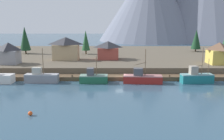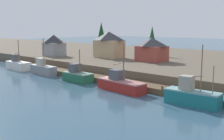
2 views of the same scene
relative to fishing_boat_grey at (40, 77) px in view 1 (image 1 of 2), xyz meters
name	(u,v)px [view 1 (image 1 of 2)]	position (x,y,z in m)	size (l,w,h in m)	color
ground_plane	(118,68)	(19.14, 21.34, -1.76)	(400.00, 400.00, 1.00)	#335166
dock	(120,77)	(19.14, 3.33, -0.76)	(80.00, 4.00, 1.60)	brown
shoreline_bank	(117,57)	(19.14, 33.34, -0.01)	(400.00, 56.00, 2.50)	brown
mountain_west_peak	(149,2)	(44.13, 127.27, 26.48)	(72.87, 72.87, 55.48)	slate
fishing_boat_grey	(40,77)	(0.00, 0.00, 0.00)	(8.00, 2.47, 8.27)	gray
fishing_boat_green	(92,78)	(12.51, -0.21, -0.06)	(6.62, 2.83, 6.49)	#1E5B3D
fishing_boat_red	(141,78)	(24.12, -0.45, -0.06)	(9.27, 3.33, 8.17)	maroon
fishing_boat_teal	(195,77)	(37.11, -0.29, 0.08)	(7.68, 3.00, 8.50)	#196B70
house_tan	(65,48)	(2.57, 19.33, 4.85)	(8.20, 4.86, 7.08)	tan
house_red	(107,50)	(15.72, 20.67, 4.16)	(6.78, 5.73, 5.73)	#9E4238
house_yellow	(218,53)	(47.25, 11.92, 4.37)	(5.80, 6.05, 6.13)	gold
house_grey	(8,53)	(-12.29, 11.91, 4.35)	(5.68, 4.94, 6.09)	gray
conifer_near_left	(224,43)	(54.42, 24.27, 6.09)	(2.72, 2.72, 8.27)	#4C3823
conifer_near_right	(195,39)	(50.05, 40.10, 6.10)	(3.84, 3.84, 8.69)	#4C3823
conifer_mid_right	(85,40)	(7.42, 32.60, 6.22)	(3.00, 3.00, 8.60)	#4C3823
conifer_back_left	(24,38)	(-15.12, 34.01, 6.83)	(3.89, 3.89, 9.99)	#4C3823
channel_buoy	(29,114)	(4.10, -21.18, -0.91)	(0.70, 0.70, 0.70)	#E04C19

